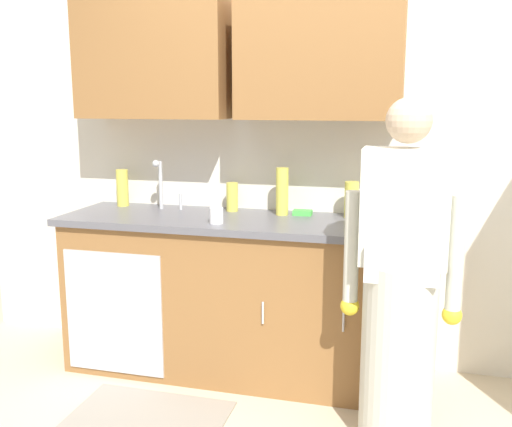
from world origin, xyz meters
name	(u,v)px	position (x,y,z in m)	size (l,w,h in m)	color
kitchen_wall_with_uppers	(309,123)	(-0.14, 0.99, 1.48)	(4.80, 0.44, 2.70)	silver
counter_cabinet	(229,298)	(-0.55, 0.70, 0.45)	(1.90, 0.62, 0.90)	brown
countertop	(229,221)	(-0.55, 0.70, 0.92)	(1.96, 0.66, 0.04)	#595960
sink	(158,216)	(-1.00, 0.71, 0.93)	(0.50, 0.36, 0.35)	#B7BABF
person_at_sink	(400,303)	(0.44, 0.16, 0.69)	(0.55, 0.34, 1.62)	white
floor_mat	(149,416)	(-0.79, 0.05, 0.01)	(0.80, 0.50, 0.01)	gray
bottle_soap	(282,191)	(-0.27, 0.85, 1.08)	(0.07, 0.07, 0.28)	#D8D14C
bottle_water_tall	(352,200)	(0.14, 0.87, 1.04)	(0.08, 0.08, 0.21)	#D8D14C
bottle_dish_liquid	(232,197)	(-0.59, 0.89, 1.03)	(0.07, 0.07, 0.18)	#D8D14C
bottle_water_short	(122,188)	(-1.32, 0.88, 1.06)	(0.08, 0.08, 0.23)	#D8D14C
cup_by_sink	(216,215)	(-0.56, 0.52, 0.98)	(0.08, 0.08, 0.09)	white
knife_on_counter	(370,231)	(0.27, 0.52, 0.94)	(0.24, 0.02, 0.01)	silver
sponge	(302,213)	(-0.15, 0.87, 0.96)	(0.11, 0.07, 0.03)	#4CBF4C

